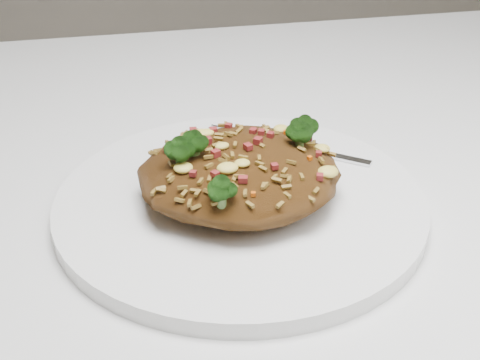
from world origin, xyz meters
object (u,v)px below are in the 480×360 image
fried_rice (240,165)px  fork (293,147)px  plate (240,203)px  dining_table (336,231)px

fried_rice → fork: fried_rice is taller
plate → fork: 0.10m
dining_table → plate: 0.17m
plate → fried_rice: 0.04m
dining_table → plate: plate is taller
fried_rice → plate: bearing=95.9°
dining_table → fork: size_ratio=8.67×
plate → fork: bearing=47.2°
dining_table → fork: fork is taller
fried_rice → fork: (0.06, 0.07, -0.03)m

